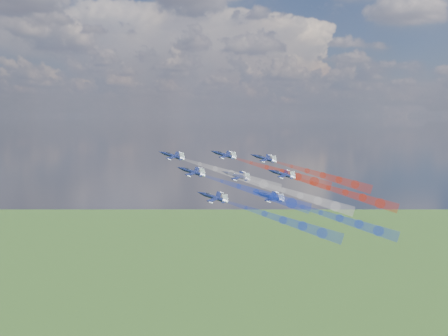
# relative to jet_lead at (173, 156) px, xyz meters

# --- Properties ---
(jet_lead) EXTENTS (12.89, 10.90, 7.37)m
(jet_lead) POSITION_rel_jet_lead_xyz_m (0.00, 0.00, 0.00)
(jet_lead) COLOR black
(trail_lead) EXTENTS (35.26, 10.82, 12.95)m
(trail_lead) POSITION_rel_jet_lead_xyz_m (21.39, -4.07, -5.54)
(trail_lead) COLOR white
(jet_inner_left) EXTENTS (12.89, 10.90, 7.37)m
(jet_inner_left) POSITION_rel_jet_lead_xyz_m (9.87, -12.69, -4.21)
(jet_inner_left) COLOR black
(trail_inner_left) EXTENTS (35.26, 10.82, 12.95)m
(trail_inner_left) POSITION_rel_jet_lead_xyz_m (31.26, -16.77, -9.75)
(trail_inner_left) COLOR blue
(jet_inner_right) EXTENTS (12.89, 10.90, 7.37)m
(jet_inner_right) POSITION_rel_jet_lead_xyz_m (16.85, 10.31, -0.21)
(jet_inner_right) COLOR black
(trail_inner_right) EXTENTS (35.26, 10.82, 12.95)m
(trail_inner_right) POSITION_rel_jet_lead_xyz_m (38.24, 6.24, -5.76)
(trail_inner_right) COLOR red
(jet_outer_left) EXTENTS (12.89, 10.90, 7.37)m
(jet_outer_left) POSITION_rel_jet_lead_xyz_m (19.02, -23.63, -10.75)
(jet_outer_left) COLOR black
(trail_outer_left) EXTENTS (35.26, 10.82, 12.95)m
(trail_outer_left) POSITION_rel_jet_lead_xyz_m (40.42, -27.70, -16.29)
(trail_outer_left) COLOR blue
(jet_center_third) EXTENTS (12.89, 10.90, 7.37)m
(jet_center_third) POSITION_rel_jet_lead_xyz_m (23.58, -4.50, -6.23)
(jet_center_third) COLOR black
(trail_center_third) EXTENTS (35.26, 10.82, 12.95)m
(trail_center_third) POSITION_rel_jet_lead_xyz_m (44.97, -8.57, -11.77)
(trail_center_third) COLOR white
(jet_outer_right) EXTENTS (12.89, 10.90, 7.37)m
(jet_outer_right) POSITION_rel_jet_lead_xyz_m (31.19, 15.58, -1.76)
(jet_outer_right) COLOR black
(trail_outer_right) EXTENTS (35.26, 10.82, 12.95)m
(trail_outer_right) POSITION_rel_jet_lead_xyz_m (52.58, 11.51, -7.30)
(trail_outer_right) COLOR red
(jet_rear_left) EXTENTS (12.89, 10.90, 7.37)m
(jet_rear_left) POSITION_rel_jet_lead_xyz_m (35.62, -15.48, -11.40)
(jet_rear_left) COLOR black
(trail_rear_left) EXTENTS (35.26, 10.82, 12.95)m
(trail_rear_left) POSITION_rel_jet_lead_xyz_m (57.01, -19.56, -16.95)
(trail_rear_left) COLOR blue
(jet_rear_right) EXTENTS (12.89, 10.90, 7.37)m
(jet_rear_right) POSITION_rel_jet_lead_xyz_m (38.46, 4.08, -6.27)
(jet_rear_right) COLOR black
(trail_rear_right) EXTENTS (35.26, 10.82, 12.95)m
(trail_rear_right) POSITION_rel_jet_lead_xyz_m (59.86, 0.00, -11.82)
(trail_rear_right) COLOR red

